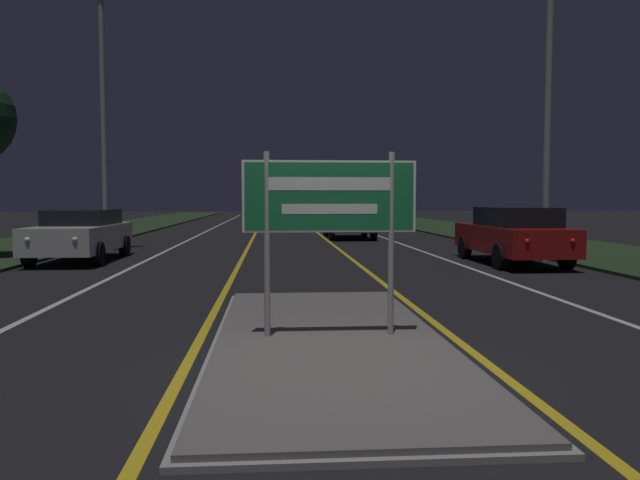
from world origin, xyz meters
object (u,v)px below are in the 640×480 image
car_receding_1 (349,219)px  car_approaching_0 (81,234)px  streetlight_right_near (550,16)px  car_receding_0 (513,234)px  streetlight_left_near (103,76)px  highway_sign (330,206)px

car_receding_1 → car_approaching_0: car_receding_1 is taller
streetlight_right_near → car_receding_0: size_ratio=2.12×
streetlight_left_near → streetlight_right_near: size_ratio=0.91×
highway_sign → streetlight_right_near: 12.35m
car_receding_0 → highway_sign: bearing=-123.0°
car_receding_1 → car_approaching_0: (-8.59, -9.29, -0.07)m
highway_sign → streetlight_right_near: streetlight_right_near is taller
streetlight_left_near → car_receding_1: 11.68m
highway_sign → car_receding_0: 10.43m
highway_sign → car_approaching_0: 12.00m
streetlight_right_near → car_receding_0: (-1.04, -0.40, -5.79)m
streetlight_right_near → car_approaching_0: streetlight_right_near is taller
car_receding_0 → car_approaching_0: 11.74m
streetlight_left_near → streetlight_right_near: streetlight_right_near is taller
streetlight_left_near → car_receding_1: bearing=34.0°
highway_sign → streetlight_left_near: (-6.17, 13.73, 4.06)m
streetlight_left_near → car_receding_0: (11.83, -5.01, -4.91)m
highway_sign → car_receding_1: bearing=82.4°
car_approaching_0 → car_receding_0: bearing=-8.1°
streetlight_left_near → car_approaching_0: (0.20, -3.35, -4.95)m
streetlight_right_near → streetlight_left_near: bearing=160.3°
streetlight_left_near → streetlight_right_near: (12.87, -4.60, 0.88)m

